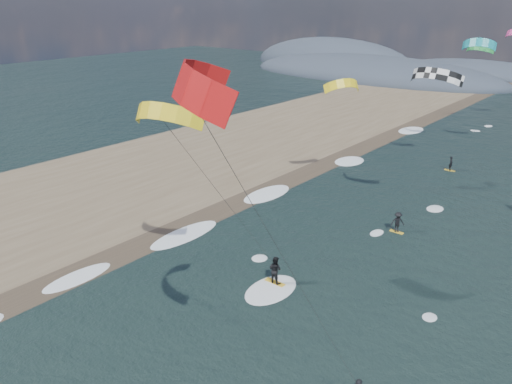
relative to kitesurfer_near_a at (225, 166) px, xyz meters
The scene contains 8 objects.
sand_strip 32.53m from the kitesurfer_near_a, 166.34° to the left, with size 26.00×240.00×0.00m, color brown.
wet_sand_strip 22.35m from the kitesurfer_near_a, 157.62° to the left, with size 3.00×240.00×0.00m, color #382D23.
coastal_hills 116.98m from the kitesurfer_near_a, 115.53° to the left, with size 80.00×41.00×15.00m.
kitesurfer_near_a is the anchor object (origin of this frame).
kitesurfer_near_b 11.63m from the kitesurfer_near_a, 142.36° to the left, with size 7.30×8.69×13.02m.
far_kitesurfers 31.76m from the kitesurfer_near_a, 93.28° to the left, with size 9.84×18.84×1.74m.
bg_kite_field 48.79m from the kitesurfer_near_a, 96.60° to the left, with size 12.84×63.90×4.47m.
shoreline_surf 23.44m from the kitesurfer_near_a, 143.59° to the left, with size 2.40×79.40×0.11m.
Camera 1 is at (16.19, -8.50, 17.46)m, focal length 35.00 mm.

